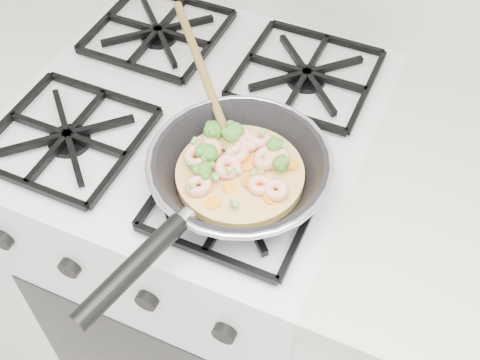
% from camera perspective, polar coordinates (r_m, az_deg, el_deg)
% --- Properties ---
extents(stove, '(0.60, 0.60, 0.92)m').
position_cam_1_polar(stove, '(1.39, -3.32, -6.61)').
color(stove, silver).
rests_on(stove, ground).
extents(skillet, '(0.38, 0.58, 0.09)m').
position_cam_1_polar(skillet, '(0.89, -0.29, 1.01)').
color(skillet, black).
rests_on(skillet, stove).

